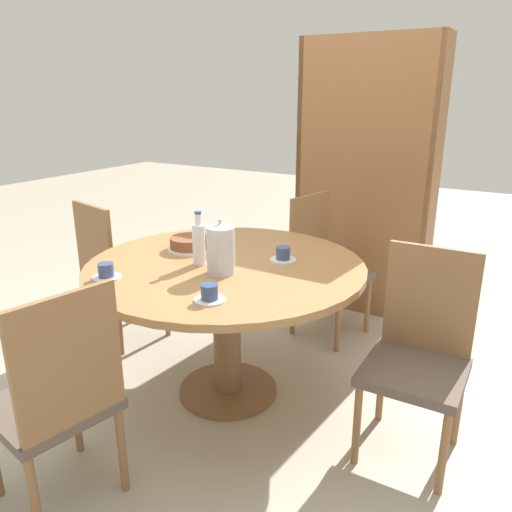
% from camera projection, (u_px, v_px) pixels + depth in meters
% --- Properties ---
extents(ground_plane, '(14.00, 14.00, 0.00)m').
position_uv_depth(ground_plane, '(228.00, 392.00, 2.75)').
color(ground_plane, '#B2A893').
extents(dining_table, '(1.41, 1.41, 0.75)m').
position_uv_depth(dining_table, '(226.00, 289.00, 2.56)').
color(dining_table, brown).
rests_on(dining_table, ground_plane).
extents(chair_a, '(0.49, 0.49, 0.93)m').
position_uv_depth(chair_a, '(57.00, 397.00, 1.87)').
color(chair_a, olive).
rests_on(chair_a, ground_plane).
extents(chair_b, '(0.42, 0.42, 0.93)m').
position_uv_depth(chair_b, '(419.00, 352.00, 2.20)').
color(chair_b, olive).
rests_on(chair_b, ground_plane).
extents(chair_c, '(0.50, 0.50, 0.93)m').
position_uv_depth(chair_c, '(324.00, 264.00, 3.32)').
color(chair_c, olive).
rests_on(chair_c, ground_plane).
extents(chair_d, '(0.51, 0.51, 0.93)m').
position_uv_depth(chair_d, '(116.00, 271.00, 3.19)').
color(chair_d, olive).
rests_on(chair_d, ground_plane).
extents(bookshelf, '(0.98, 0.28, 1.94)m').
position_uv_depth(bookshelf, '(364.00, 185.00, 3.58)').
color(bookshelf, brown).
rests_on(bookshelf, ground_plane).
extents(coffee_pot, '(0.13, 0.13, 0.27)m').
position_uv_depth(coffee_pot, '(221.00, 249.00, 2.35)').
color(coffee_pot, silver).
rests_on(coffee_pot, dining_table).
extents(water_bottle, '(0.06, 0.06, 0.27)m').
position_uv_depth(water_bottle, '(199.00, 243.00, 2.47)').
color(water_bottle, silver).
rests_on(water_bottle, dining_table).
extents(cake_main, '(0.24, 0.24, 0.07)m').
position_uv_depth(cake_main, '(190.00, 244.00, 2.73)').
color(cake_main, white).
rests_on(cake_main, dining_table).
extents(cup_a, '(0.13, 0.13, 0.07)m').
position_uv_depth(cup_a, '(210.00, 294.00, 2.06)').
color(cup_a, silver).
rests_on(cup_a, dining_table).
extents(cup_b, '(0.13, 0.13, 0.07)m').
position_uv_depth(cup_b, '(283.00, 255.00, 2.55)').
color(cup_b, silver).
rests_on(cup_b, dining_table).
extents(cup_c, '(0.13, 0.13, 0.07)m').
position_uv_depth(cup_c, '(106.00, 272.00, 2.31)').
color(cup_c, silver).
rests_on(cup_c, dining_table).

